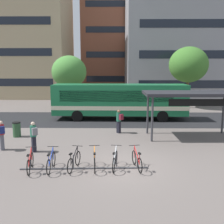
{
  "coord_description": "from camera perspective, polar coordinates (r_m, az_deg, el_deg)",
  "views": [
    {
      "loc": [
        -0.33,
        -11.57,
        4.66
      ],
      "look_at": [
        -0.5,
        5.0,
        1.78
      ],
      "focal_mm": 40.81,
      "sensor_mm": 36.0,
      "label": 1
    }
  ],
  "objects": [
    {
      "name": "ground",
      "position": [
        12.48,
        2.11,
        -12.09
      ],
      "size": [
        200.0,
        200.0,
        0.0
      ],
      "primitive_type": "plane",
      "color": "#6B605B"
    },
    {
      "name": "bus_lane_asphalt",
      "position": [
        23.49,
        1.39,
        -1.59
      ],
      "size": [
        80.0,
        7.2,
        0.01
      ],
      "primitive_type": "cube",
      "color": "#232326",
      "rests_on": "ground"
    },
    {
      "name": "city_bus",
      "position": [
        23.21,
        1.9,
        2.7
      ],
      "size": [
        12.08,
        2.83,
        3.2
      ],
      "rotation": [
        0.0,
        0.0,
        -0.02
      ],
      "color": "#196B3D",
      "rests_on": "ground"
    },
    {
      "name": "bike_rack",
      "position": [
        12.21,
        -6.23,
        -12.19
      ],
      "size": [
        5.96,
        0.33,
        0.7
      ],
      "rotation": [
        0.0,
        0.0,
        0.04
      ],
      "color": "#47474C",
      "rests_on": "ground"
    },
    {
      "name": "parked_bicycle_red_0",
      "position": [
        12.44,
        -17.86,
        -10.75
      ],
      "size": [
        0.52,
        1.71,
        0.99
      ],
      "rotation": [
        0.0,
        0.0,
        1.73
      ],
      "color": "black",
      "rests_on": "ground"
    },
    {
      "name": "parked_bicycle_blue_1",
      "position": [
        12.24,
        -13.48,
        -10.89
      ],
      "size": [
        0.52,
        1.72,
        0.99
      ],
      "rotation": [
        0.0,
        0.0,
        1.59
      ],
      "color": "black",
      "rests_on": "ground"
    },
    {
      "name": "parked_bicycle_black_2",
      "position": [
        12.15,
        -8.48,
        -10.87
      ],
      "size": [
        0.54,
        1.7,
        0.99
      ],
      "rotation": [
        0.0,
        0.0,
        1.37
      ],
      "color": "black",
      "rests_on": "ground"
    },
    {
      "name": "parked_bicycle_orange_3",
      "position": [
        12.09,
        -3.92,
        -10.89
      ],
      "size": [
        0.52,
        1.72,
        0.99
      ],
      "rotation": [
        0.0,
        0.0,
        1.66
      ],
      "color": "black",
      "rests_on": "ground"
    },
    {
      "name": "parked_bicycle_silver_4",
      "position": [
        12.11,
        0.67,
        -10.84
      ],
      "size": [
        0.52,
        1.72,
        0.99
      ],
      "rotation": [
        0.0,
        0.0,
        1.45
      ],
      "color": "black",
      "rests_on": "ground"
    },
    {
      "name": "parked_bicycle_red_5",
      "position": [
        12.15,
        5.6,
        -10.81
      ],
      "size": [
        0.53,
        1.7,
        0.99
      ],
      "rotation": [
        0.0,
        0.0,
        1.76
      ],
      "color": "black",
      "rests_on": "ground"
    },
    {
      "name": "transit_shelter",
      "position": [
        17.7,
        17.29,
        3.64
      ],
      "size": [
        6.24,
        2.92,
        3.09
      ],
      "rotation": [
        0.0,
        0.0,
        0.01
      ],
      "color": "#38383D",
      "rests_on": "ground"
    },
    {
      "name": "commuter_grey_pack_0",
      "position": [
        14.85,
        -17.16,
        -4.89
      ],
      "size": [
        0.55,
        0.6,
        1.72
      ],
      "rotation": [
        0.0,
        0.0,
        2.18
      ],
      "color": "black",
      "rests_on": "ground"
    },
    {
      "name": "commuter_navy_pack_1",
      "position": [
        15.83,
        -23.52,
        -4.39
      ],
      "size": [
        0.54,
        0.6,
        1.71
      ],
      "rotation": [
        0.0,
        0.0,
        2.15
      ],
      "color": "#565660",
      "rests_on": "ground"
    },
    {
      "name": "commuter_maroon_pack_2",
      "position": [
        18.31,
        1.59,
        -1.73
      ],
      "size": [
        0.58,
        0.59,
        1.71
      ],
      "rotation": [
        0.0,
        0.0,
        2.33
      ],
      "color": "black",
      "rests_on": "ground"
    },
    {
      "name": "trash_bin",
      "position": [
        18.61,
        -20.57,
        -3.65
      ],
      "size": [
        0.55,
        0.55,
        1.03
      ],
      "color": "#284C2D",
      "rests_on": "ground"
    },
    {
      "name": "street_tree_0",
      "position": [
        30.15,
        -9.58,
        8.87
      ],
      "size": [
        3.99,
        3.99,
        6.07
      ],
      "color": "brown",
      "rests_on": "ground"
    },
    {
      "name": "street_tree_1",
      "position": [
        31.11,
        16.76,
        10.1
      ],
      "size": [
        4.46,
        4.46,
        7.08
      ],
      "color": "brown",
      "rests_on": "ground"
    },
    {
      "name": "building_right_wing",
      "position": [
        44.35,
        20.47,
        18.96
      ],
      "size": [
        24.79,
        11.67,
        24.27
      ],
      "color": "gray",
      "rests_on": "ground"
    },
    {
      "name": "building_centre_block",
      "position": [
        54.65,
        2.97,
        14.22
      ],
      "size": [
        16.87,
        13.55,
        17.68
      ],
      "color": "brown",
      "rests_on": "ground"
    }
  ]
}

